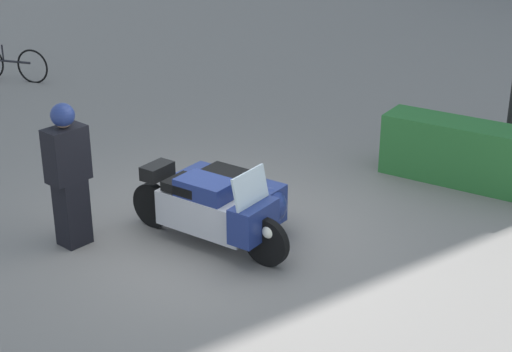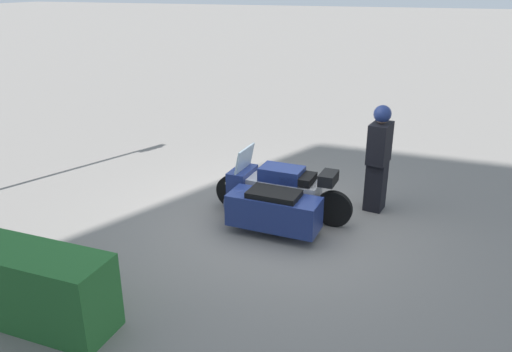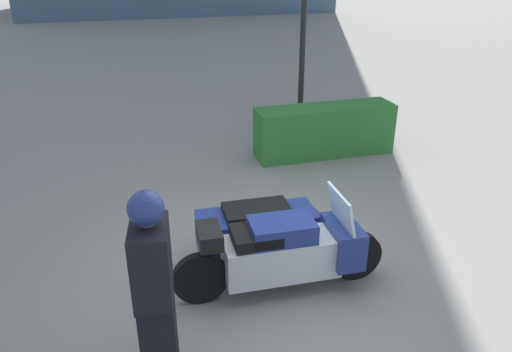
# 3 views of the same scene
# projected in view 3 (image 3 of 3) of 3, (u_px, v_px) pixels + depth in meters

# --- Properties ---
(ground_plane) EXTENTS (160.00, 160.00, 0.00)m
(ground_plane) POSITION_uv_depth(u_px,v_px,m) (268.00, 275.00, 5.87)
(ground_plane) COLOR slate
(police_motorcycle) EXTENTS (2.39, 1.30, 1.14)m
(police_motorcycle) POSITION_uv_depth(u_px,v_px,m) (277.00, 239.00, 5.74)
(police_motorcycle) COLOR black
(police_motorcycle) RESTS_ON ground
(officer_rider) EXTENTS (0.37, 0.54, 1.83)m
(officer_rider) POSITION_uv_depth(u_px,v_px,m) (154.00, 285.00, 4.12)
(officer_rider) COLOR black
(officer_rider) RESTS_ON ground
(hedge_bush_curbside) EXTENTS (2.55, 0.65, 0.92)m
(hedge_bush_curbside) POSITION_uv_depth(u_px,v_px,m) (324.00, 131.00, 9.17)
(hedge_bush_curbside) COLOR #28662D
(hedge_bush_curbside) RESTS_ON ground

